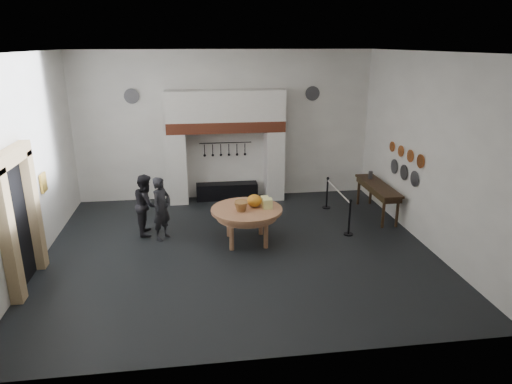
{
  "coord_description": "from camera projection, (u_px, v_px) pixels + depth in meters",
  "views": [
    {
      "loc": [
        -0.94,
        -9.86,
        4.69
      ],
      "look_at": [
        0.44,
        0.19,
        1.35
      ],
      "focal_mm": 32.0,
      "sensor_mm": 36.0,
      "label": 1
    }
  ],
  "objects": [
    {
      "name": "pewter_plate_mid",
      "position": [
        404.0,
        172.0,
        11.93
      ],
      "size": [
        0.03,
        0.4,
        0.4
      ],
      "primitive_type": "cylinder",
      "rotation": [
        0.0,
        1.57,
        0.0
      ],
      "color": "#4C4C51",
      "rests_on": "wall_right"
    },
    {
      "name": "pewter_jug",
      "position": [
        370.0,
        175.0,
        13.28
      ],
      "size": [
        0.12,
        0.12,
        0.22
      ],
      "primitive_type": "cylinder",
      "color": "#515055",
      "rests_on": "side_table"
    },
    {
      "name": "copper_pan_a",
      "position": [
        421.0,
        161.0,
        11.02
      ],
      "size": [
        0.03,
        0.34,
        0.34
      ],
      "primitive_type": "cylinder",
      "rotation": [
        0.0,
        1.57,
        0.0
      ],
      "color": "#C6662D",
      "rests_on": "wall_right"
    },
    {
      "name": "door_jamb_far",
      "position": [
        33.0,
        211.0,
        9.61
      ],
      "size": [
        0.22,
        0.3,
        2.6
      ],
      "primitive_type": "cube",
      "color": "tan",
      "rests_on": "floor"
    },
    {
      "name": "visitor_near",
      "position": [
        162.0,
        208.0,
        11.22
      ],
      "size": [
        0.65,
        0.69,
        1.59
      ],
      "primitive_type": "imported",
      "rotation": [
        0.0,
        0.0,
        0.94
      ],
      "color": "black",
      "rests_on": "floor"
    },
    {
      "name": "wall_plaque",
      "position": [
        44.0,
        183.0,
        10.54
      ],
      "size": [
        0.05,
        0.34,
        0.44
      ],
      "primitive_type": "cube",
      "color": "gold",
      "rests_on": "wall_left"
    },
    {
      "name": "door_recess",
      "position": [
        17.0,
        226.0,
        8.96
      ],
      "size": [
        0.04,
        1.1,
        2.5
      ],
      "primitive_type": "cube",
      "color": "black",
      "rests_on": "floor"
    },
    {
      "name": "pewter_plate_left",
      "position": [
        415.0,
        179.0,
        11.37
      ],
      "size": [
        0.03,
        0.4,
        0.4
      ],
      "primitive_type": "cylinder",
      "rotation": [
        0.0,
        1.57,
        0.0
      ],
      "color": "#4C4C51",
      "rests_on": "wall_right"
    },
    {
      "name": "door_lintel",
      "position": [
        10.0,
        157.0,
        8.53
      ],
      "size": [
        0.22,
        1.7,
        0.3
      ],
      "primitive_type": "cube",
      "color": "tan",
      "rests_on": "door_jamb_near"
    },
    {
      "name": "work_table",
      "position": [
        247.0,
        210.0,
        11.0
      ],
      "size": [
        2.09,
        2.09,
        0.07
      ],
      "primitive_type": "cylinder",
      "rotation": [
        0.0,
        0.0,
        -0.24
      ],
      "color": "#AC7751",
      "rests_on": "floor"
    },
    {
      "name": "pewter_plate_back_right",
      "position": [
        313.0,
        93.0,
        13.94
      ],
      "size": [
        0.44,
        0.03,
        0.44
      ],
      "primitive_type": "cylinder",
      "rotation": [
        1.57,
        0.0,
        0.0
      ],
      "color": "#4C4C51",
      "rests_on": "wall_back"
    },
    {
      "name": "visitor_far",
      "position": [
        146.0,
        204.0,
        11.55
      ],
      "size": [
        0.62,
        0.78,
        1.56
      ],
      "primitive_type": "imported",
      "rotation": [
        0.0,
        0.0,
        1.6
      ],
      "color": "black",
      "rests_on": "floor"
    },
    {
      "name": "iron_range",
      "position": [
        227.0,
        191.0,
        14.29
      ],
      "size": [
        1.9,
        0.45,
        0.5
      ],
      "primitive_type": "cube",
      "color": "black",
      "rests_on": "floor"
    },
    {
      "name": "side_table",
      "position": [
        378.0,
        186.0,
        12.76
      ],
      "size": [
        0.55,
        2.2,
        0.06
      ],
      "primitive_type": "cube",
      "color": "#342513",
      "rests_on": "floor"
    },
    {
      "name": "wall_left",
      "position": [
        25.0,
        164.0,
        9.58
      ],
      "size": [
        0.02,
        8.0,
        4.5
      ],
      "primitive_type": "cube",
      "color": "white",
      "rests_on": "floor"
    },
    {
      "name": "bread_loaf",
      "position": [
        241.0,
        201.0,
        11.29
      ],
      "size": [
        0.31,
        0.18,
        0.13
      ],
      "primitive_type": "ellipsoid",
      "color": "#A9853C",
      "rests_on": "work_table"
    },
    {
      "name": "wall_back",
      "position": [
        225.0,
        126.0,
        13.93
      ],
      "size": [
        9.0,
        0.02,
        4.5
      ],
      "primitive_type": "cube",
      "color": "white",
      "rests_on": "floor"
    },
    {
      "name": "copper_pan_b",
      "position": [
        410.0,
        156.0,
        11.54
      ],
      "size": [
        0.03,
        0.32,
        0.32
      ],
      "primitive_type": "cylinder",
      "rotation": [
        0.0,
        1.57,
        0.0
      ],
      "color": "#C6662D",
      "rests_on": "wall_right"
    },
    {
      "name": "chimney_pier_left",
      "position": [
        178.0,
        168.0,
        13.77
      ],
      "size": [
        0.55,
        0.7,
        2.15
      ],
      "primitive_type": "cube",
      "color": "silver",
      "rests_on": "floor"
    },
    {
      "name": "wall_front",
      "position": [
        266.0,
        225.0,
        6.4
      ],
      "size": [
        9.0,
        0.02,
        4.5
      ],
      "primitive_type": "cube",
      "color": "white",
      "rests_on": "floor"
    },
    {
      "name": "wall_right",
      "position": [
        428.0,
        151.0,
        10.74
      ],
      "size": [
        0.02,
        8.0,
        4.5
      ],
      "primitive_type": "cube",
      "color": "white",
      "rests_on": "floor"
    },
    {
      "name": "barrier_rope",
      "position": [
        338.0,
        191.0,
        12.35
      ],
      "size": [
        0.04,
        2.0,
        0.04
      ],
      "primitive_type": "cylinder",
      "rotation": [
        1.57,
        0.0,
        0.0
      ],
      "color": "silver",
      "rests_on": "barrier_post_near"
    },
    {
      "name": "chimney_pier_right",
      "position": [
        274.0,
        165.0,
        14.16
      ],
      "size": [
        0.55,
        0.7,
        2.15
      ],
      "primitive_type": "cube",
      "color": "silver",
      "rests_on": "floor"
    },
    {
      "name": "copper_pan_d",
      "position": [
        392.0,
        147.0,
        12.57
      ],
      "size": [
        0.03,
        0.28,
        0.28
      ],
      "primitive_type": "cylinder",
      "rotation": [
        0.0,
        1.57,
        0.0
      ],
      "color": "#C6662D",
      "rests_on": "wall_right"
    },
    {
      "name": "ceiling",
      "position": [
        236.0,
        52.0,
        9.46
      ],
      "size": [
        9.0,
        8.0,
        0.02
      ],
      "primitive_type": "cube",
      "color": "silver",
      "rests_on": "wall_back"
    },
    {
      "name": "hearth_brick_band",
      "position": [
        226.0,
        126.0,
        13.58
      ],
      "size": [
        3.5,
        0.72,
        0.32
      ],
      "primitive_type": "cube",
      "color": "#9E442B",
      "rests_on": "chimney_pier_left"
    },
    {
      "name": "pewter_plate_right",
      "position": [
        394.0,
        166.0,
        12.49
      ],
      "size": [
        0.03,
        0.4,
        0.4
      ],
      "primitive_type": "cylinder",
      "rotation": [
        0.0,
        1.57,
        0.0
      ],
      "color": "#4C4C51",
      "rests_on": "wall_right"
    },
    {
      "name": "barrier_post_far",
      "position": [
        327.0,
        194.0,
        13.42
      ],
      "size": [
        0.05,
        0.05,
        0.9
      ],
      "primitive_type": "cylinder",
      "color": "black",
      "rests_on": "floor"
    },
    {
      "name": "cheese_block_small",
      "position": [
        265.0,
        200.0,
        11.26
      ],
      "size": [
        0.18,
        0.18,
        0.2
      ],
      "primitive_type": "cube",
      "color": "#F6F293",
      "rests_on": "work_table"
    },
    {
      "name": "utensil_rail",
      "position": [
        226.0,
        143.0,
        14.01
      ],
      "size": [
        1.6,
        0.02,
        0.02
      ],
      "primitive_type": "cylinder",
      "rotation": [
        0.0,
        1.57,
        0.0
      ],
      "color": "black",
      "rests_on": "wall_back"
    },
    {
      "name": "barrier_post_near",
      "position": [
        349.0,
        218.0,
        11.54
      ],
      "size": [
        0.05,
        0.05,
        0.9
      ],
      "primitive_type": "cylinder",
      "color": "black",
      "rests_on": "floor"
    },
    {
      "name": "chimney_hood",
      "position": [
        225.0,
        106.0,
        13.39
      ],
      "size": [
        3.5,
        0.7,
        0.9
      ],
      "primitive_type": "cube",
      "color": "silver",
      "rests_on": "hearth_brick_band"
    },
    {
      "name": "pumpkin",
      "position": [
        254.0,
        201.0,
        11.07
      ],
      "size": [
        0.36,
        0.36,
        0.31
      ],
      "primitive_type": "ellipsoid",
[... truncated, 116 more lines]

